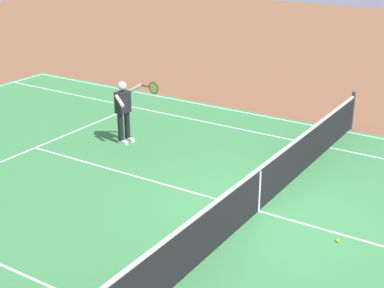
{
  "coord_description": "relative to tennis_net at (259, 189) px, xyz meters",
  "views": [
    {
      "loc": [
        -4.41,
        9.38,
        5.48
      ],
      "look_at": [
        1.89,
        -0.48,
        0.9
      ],
      "focal_mm": 53.61,
      "sensor_mm": 36.0,
      "label": 1
    }
  ],
  "objects": [
    {
      "name": "ground_plane",
      "position": [
        0.0,
        0.0,
        -0.49
      ],
      "size": [
        60.0,
        60.0,
        0.0
      ],
      "primitive_type": "plane",
      "color": "brown"
    },
    {
      "name": "court_slab",
      "position": [
        0.0,
        0.0,
        -0.49
      ],
      "size": [
        24.2,
        11.4,
        0.0
      ],
      "primitive_type": "cube",
      "color": "#387A42",
      "rests_on": "ground_plane"
    },
    {
      "name": "court_line_markings",
      "position": [
        0.0,
        0.0,
        -0.49
      ],
      "size": [
        23.85,
        11.05,
        0.01
      ],
      "color": "white",
      "rests_on": "ground_plane"
    },
    {
      "name": "tennis_net",
      "position": [
        0.0,
        0.0,
        0.0
      ],
      "size": [
        0.1,
        11.7,
        1.08
      ],
      "color": "#2D2D33",
      "rests_on": "ground_plane"
    },
    {
      "name": "tennis_player_near",
      "position": [
        4.69,
        -1.6,
        0.44
      ],
      "size": [
        1.11,
        0.77,
        1.7
      ],
      "color": "black",
      "rests_on": "ground_plane"
    },
    {
      "name": "tennis_ball",
      "position": [
        -1.76,
        0.29,
        -0.46
      ],
      "size": [
        0.07,
        0.07,
        0.07
      ],
      "primitive_type": "sphere",
      "color": "#CCE01E",
      "rests_on": "ground_plane"
    }
  ]
}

